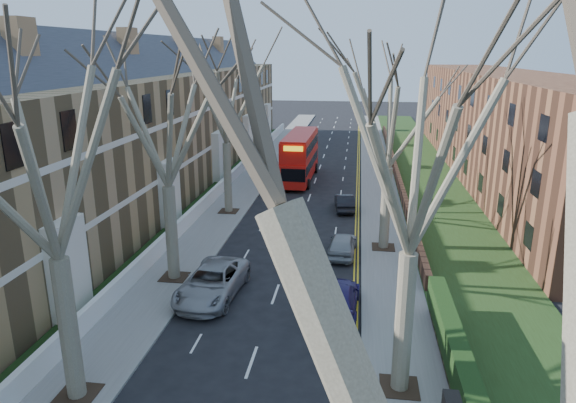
% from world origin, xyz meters
% --- Properties ---
extents(pavement_left, '(3.00, 102.00, 0.12)m').
position_xyz_m(pavement_left, '(-6.00, 39.00, 0.06)').
color(pavement_left, slate).
rests_on(pavement_left, ground).
extents(pavement_right, '(3.00, 102.00, 0.12)m').
position_xyz_m(pavement_right, '(6.00, 39.00, 0.06)').
color(pavement_right, slate).
rests_on(pavement_right, ground).
extents(terrace_left, '(9.70, 78.00, 13.60)m').
position_xyz_m(terrace_left, '(-13.65, 31.00, 5.53)').
color(terrace_left, '#95774C').
rests_on(terrace_left, ground).
extents(flats_right, '(13.97, 54.00, 10.00)m').
position_xyz_m(flats_right, '(17.46, 43.00, 4.98)').
color(flats_right, brown).
rests_on(flats_right, ground).
extents(front_wall_left, '(0.30, 78.00, 1.00)m').
position_xyz_m(front_wall_left, '(-7.65, 31.00, 0.62)').
color(front_wall_left, white).
rests_on(front_wall_left, ground).
extents(grass_verge_right, '(6.00, 102.00, 0.06)m').
position_xyz_m(grass_verge_right, '(10.50, 39.00, 0.15)').
color(grass_verge_right, '#203413').
rests_on(grass_verge_right, ground).
extents(tree_left_mid, '(10.50, 10.50, 14.71)m').
position_xyz_m(tree_left_mid, '(-5.70, 6.00, 9.56)').
color(tree_left_mid, '#685F4A').
rests_on(tree_left_mid, ground).
extents(tree_left_far, '(10.15, 10.15, 14.22)m').
position_xyz_m(tree_left_far, '(-5.70, 16.00, 9.24)').
color(tree_left_far, '#685F4A').
rests_on(tree_left_far, ground).
extents(tree_left_dist, '(10.50, 10.50, 14.71)m').
position_xyz_m(tree_left_dist, '(-5.70, 28.00, 9.56)').
color(tree_left_dist, '#685F4A').
rests_on(tree_left_dist, ground).
extents(tree_right_mid, '(10.50, 10.50, 14.71)m').
position_xyz_m(tree_right_mid, '(5.70, 8.00, 9.56)').
color(tree_right_mid, '#685F4A').
rests_on(tree_right_mid, ground).
extents(tree_right_far, '(10.15, 10.15, 14.22)m').
position_xyz_m(tree_right_far, '(5.70, 22.00, 9.24)').
color(tree_right_far, '#685F4A').
rests_on(tree_right_far, ground).
extents(double_decker_bus, '(2.83, 10.41, 4.35)m').
position_xyz_m(double_decker_bus, '(-1.49, 39.07, 2.14)').
color(double_decker_bus, red).
rests_on(double_decker_bus, ground).
extents(car_left_far, '(3.02, 5.82, 1.57)m').
position_xyz_m(car_left_far, '(-3.08, 14.31, 0.78)').
color(car_left_far, gray).
rests_on(car_left_far, ground).
extents(car_right_near, '(2.13, 4.86, 1.39)m').
position_xyz_m(car_right_near, '(3.21, 13.59, 0.69)').
color(car_right_near, navy).
rests_on(car_right_near, ground).
extents(car_right_mid, '(1.81, 4.06, 1.36)m').
position_xyz_m(car_right_mid, '(3.19, 20.73, 0.68)').
color(car_right_mid, gray).
rests_on(car_right_mid, ground).
extents(car_right_far, '(1.75, 3.97, 1.27)m').
position_xyz_m(car_right_far, '(3.03, 29.93, 0.63)').
color(car_right_far, black).
rests_on(car_right_far, ground).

